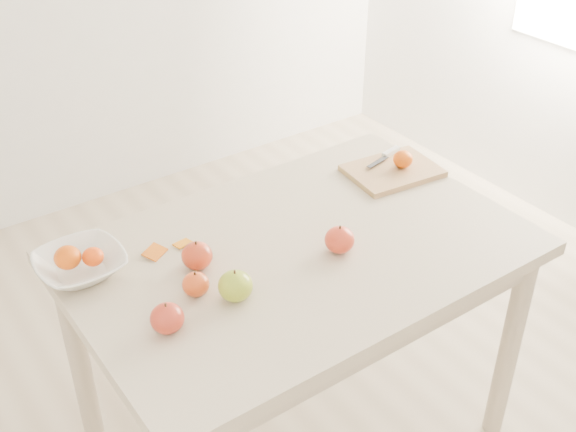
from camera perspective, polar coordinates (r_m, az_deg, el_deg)
table at (r=1.98m, az=0.84°, el=-4.74°), size 1.20×0.80×0.75m
cutting_board at (r=2.27m, az=8.26°, el=3.55°), size 0.30×0.23×0.02m
board_tangerine at (r=2.26m, az=9.06°, el=4.46°), size 0.06×0.06×0.05m
fruit_bowl at (r=1.88m, az=-16.07°, el=-3.75°), size 0.22×0.22×0.05m
bowl_tangerine_near at (r=1.87m, az=-17.02°, el=-3.15°), size 0.07×0.07×0.06m
bowl_tangerine_far at (r=1.86m, az=-15.16°, el=-3.12°), size 0.05×0.05×0.05m
orange_peel_a at (r=1.92m, az=-10.47°, el=-2.93°), size 0.07×0.07×0.01m
orange_peel_b at (r=1.94m, az=-8.31°, el=-2.22°), size 0.05×0.04×0.01m
paring_knife at (r=2.33m, az=7.97°, el=4.92°), size 0.17×0.06×0.01m
apple_green at (r=1.73m, az=-4.18°, el=-5.53°), size 0.08×0.08×0.08m
apple_red_d at (r=1.76m, az=-7.30°, el=-5.37°), size 0.07×0.07×0.06m
apple_red_b at (r=1.66m, az=-9.53°, el=-7.97°), size 0.08×0.08×0.07m
apple_red_a at (r=1.84m, az=-7.20°, el=-3.13°), size 0.08×0.08×0.07m
apple_red_e at (r=1.89m, az=4.09°, el=-1.88°), size 0.08×0.08×0.07m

